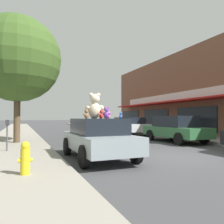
# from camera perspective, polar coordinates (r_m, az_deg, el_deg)

# --- Properties ---
(ground_plane) EXTENTS (260.00, 260.00, 0.00)m
(ground_plane) POSITION_cam_1_polar(r_m,az_deg,el_deg) (9.10, 16.67, -11.09)
(ground_plane) COLOR #424244
(sidewalk_near) EXTENTS (3.17, 90.00, 0.16)m
(sidewalk_near) POSITION_cam_1_polar(r_m,az_deg,el_deg) (7.09, -25.05, -13.11)
(sidewalk_near) COLOR gray
(sidewalk_near) RESTS_ON ground_plane
(plush_art_car) EXTENTS (1.98, 4.14, 1.49)m
(plush_art_car) POSITION_cam_1_polar(r_m,az_deg,el_deg) (8.18, -3.69, -6.61)
(plush_art_car) COLOR #8C999E
(plush_art_car) RESTS_ON ground_plane
(teddy_bear_giant) EXTENTS (0.75, 0.49, 0.99)m
(teddy_bear_giant) POSITION_cam_1_polar(r_m,az_deg,el_deg) (8.38, -4.54, 1.54)
(teddy_bear_giant) COLOR beige
(teddy_bear_giant) RESTS_ON plush_art_car
(teddy_bear_black) EXTENTS (0.21, 0.21, 0.31)m
(teddy_bear_black) POSITION_cam_1_polar(r_m,az_deg,el_deg) (9.14, -5.10, -0.76)
(teddy_bear_black) COLOR black
(teddy_bear_black) RESTS_ON plush_art_car
(teddy_bear_white) EXTENTS (0.21, 0.21, 0.31)m
(teddy_bear_white) POSITION_cam_1_polar(r_m,az_deg,el_deg) (9.30, -1.84, -0.77)
(teddy_bear_white) COLOR white
(teddy_bear_white) RESTS_ON plush_art_car
(teddy_bear_brown) EXTENTS (0.26, 0.21, 0.35)m
(teddy_bear_brown) POSITION_cam_1_polar(r_m,az_deg,el_deg) (8.19, -6.72, -0.54)
(teddy_bear_brown) COLOR olive
(teddy_bear_brown) RESTS_ON plush_art_car
(teddy_bear_red) EXTENTS (0.21, 0.23, 0.32)m
(teddy_bear_red) POSITION_cam_1_polar(r_m,az_deg,el_deg) (8.14, -2.82, -0.62)
(teddy_bear_red) COLOR red
(teddy_bear_red) RESTS_ON plush_art_car
(teddy_bear_blue) EXTENTS (0.17, 0.14, 0.23)m
(teddy_bear_blue) POSITION_cam_1_polar(r_m,az_deg,el_deg) (7.70, 2.30, -0.91)
(teddy_bear_blue) COLOR blue
(teddy_bear_blue) RESTS_ON plush_art_car
(teddy_bear_purple) EXTENTS (0.27, 0.25, 0.39)m
(teddy_bear_purple) POSITION_cam_1_polar(r_m,az_deg,el_deg) (7.28, -1.45, -0.29)
(teddy_bear_purple) COLOR purple
(teddy_bear_purple) RESTS_ON plush_art_car
(teddy_bear_pink) EXTENTS (0.21, 0.17, 0.29)m
(teddy_bear_pink) POSITION_cam_1_polar(r_m,az_deg,el_deg) (8.75, -0.86, -0.80)
(teddy_bear_pink) COLOR pink
(teddy_bear_pink) RESTS_ON plush_art_car
(teddy_bear_orange) EXTENTS (0.20, 0.18, 0.28)m
(teddy_bear_orange) POSITION_cam_1_polar(r_m,az_deg,el_deg) (8.71, -3.04, -0.81)
(teddy_bear_orange) COLOR orange
(teddy_bear_orange) RESTS_ON plush_art_car
(parked_car_far_center) EXTENTS (2.02, 4.64, 1.64)m
(parked_car_far_center) POSITION_cam_1_polar(r_m,az_deg,el_deg) (14.30, 16.15, -4.12)
(parked_car_far_center) COLOR #336B3D
(parked_car_far_center) RESTS_ON ground_plane
(parked_car_far_right) EXTENTS (1.98, 4.49, 1.55)m
(parked_car_far_right) POSITION_cam_1_polar(r_m,az_deg,el_deg) (19.60, 4.49, -3.44)
(parked_car_far_right) COLOR silver
(parked_car_far_right) RESTS_ON ground_plane
(street_tree) EXTENTS (4.76, 4.76, 7.01)m
(street_tree) POSITION_cam_1_polar(r_m,az_deg,el_deg) (13.53, -23.43, 12.55)
(street_tree) COLOR brown
(street_tree) RESTS_ON sidewalk_near
(fire_hydrant) EXTENTS (0.33, 0.22, 0.79)m
(fire_hydrant) POSITION_cam_1_polar(r_m,az_deg,el_deg) (5.74, -21.72, -11.08)
(fire_hydrant) COLOR yellow
(fire_hydrant) RESTS_ON sidewalk_near
(parking_meter) EXTENTS (0.14, 0.10, 1.27)m
(parking_meter) POSITION_cam_1_polar(r_m,az_deg,el_deg) (10.00, -25.71, -4.51)
(parking_meter) COLOR #4C4C51
(parking_meter) RESTS_ON sidewalk_near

